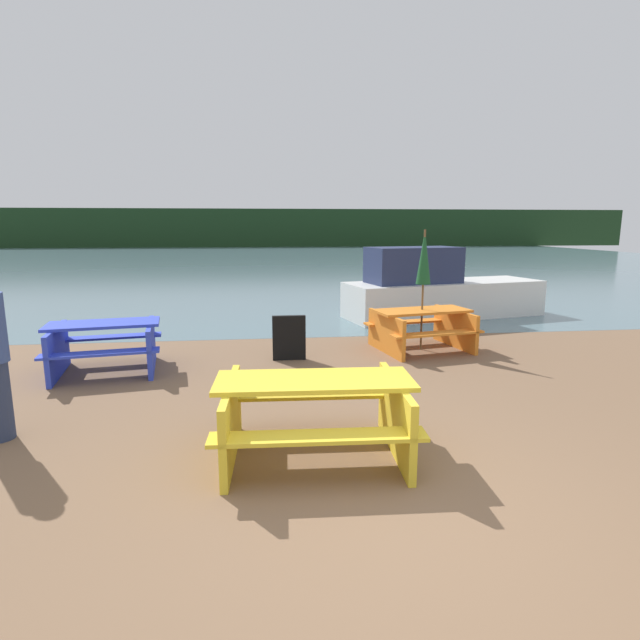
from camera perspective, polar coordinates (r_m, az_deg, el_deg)
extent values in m
plane|color=brown|center=(4.13, 8.61, -21.66)|extent=(60.00, 60.00, 0.00)
cube|color=slate|center=(34.80, -4.94, 7.02)|extent=(60.00, 50.00, 0.00)
cube|color=#193319|center=(54.73, -5.58, 10.43)|extent=(80.00, 1.60, 4.00)
cube|color=yellow|center=(4.78, -0.66, -6.96)|extent=(1.90, 0.78, 0.04)
cube|color=yellow|center=(4.38, -0.20, -13.23)|extent=(1.89, 0.36, 0.04)
cube|color=yellow|center=(5.40, -1.01, -8.50)|extent=(1.89, 0.36, 0.04)
cube|color=yellow|center=(4.93, -10.14, -11.37)|extent=(0.13, 1.38, 0.73)
cube|color=yellow|center=(5.02, 8.65, -10.92)|extent=(0.13, 1.38, 0.73)
cube|color=blue|center=(8.21, -23.52, -0.42)|extent=(1.70, 0.96, 0.04)
cube|color=blue|center=(7.74, -23.83, -3.51)|extent=(1.63, 0.55, 0.04)
cube|color=blue|center=(8.81, -22.93, -1.81)|extent=(1.63, 0.55, 0.04)
cube|color=blue|center=(8.40, -27.82, -3.22)|extent=(0.30, 1.37, 0.73)
cube|color=blue|center=(8.23, -18.73, -2.81)|extent=(0.30, 1.37, 0.73)
cube|color=orange|center=(9.10, 11.58, 1.05)|extent=(1.79, 1.02, 0.04)
cube|color=orange|center=(8.69, 13.28, -1.51)|extent=(1.70, 0.61, 0.04)
cube|color=orange|center=(9.63, 9.91, -0.21)|extent=(1.70, 0.61, 0.04)
cube|color=orange|center=(8.85, 7.54, -1.52)|extent=(0.34, 1.37, 0.69)
cube|color=orange|center=(9.53, 15.17, -0.93)|extent=(0.34, 1.37, 0.69)
cylinder|color=brown|center=(9.05, 11.67, 3.29)|extent=(0.04, 0.04, 2.15)
cone|color=#195128|center=(9.00, 11.81, 7.06)|extent=(0.26, 0.26, 0.95)
cube|color=silver|center=(12.71, 13.97, 2.36)|extent=(5.13, 2.53, 0.86)
cube|color=navy|center=(12.15, 10.63, 6.19)|extent=(2.34, 1.49, 0.85)
cube|color=black|center=(8.30, -3.56, -2.05)|extent=(0.55, 0.08, 0.75)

